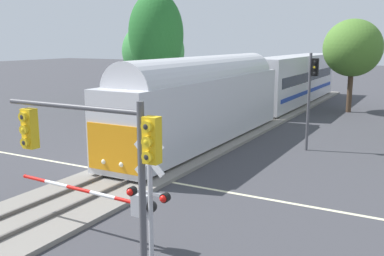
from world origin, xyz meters
The scene contains 12 objects.
ground_plane centered at (0.00, 0.00, 0.00)m, with size 220.00×220.00×0.00m, color #3D3D42.
road_centre_stripe centered at (0.00, 0.00, 0.00)m, with size 44.00×0.20×0.01m.
railway_track centered at (0.00, 0.00, 0.10)m, with size 4.40×80.00×0.32m.
commuter_train centered at (0.00, 16.86, 2.79)m, with size 3.04×39.80×5.16m.
crossing_gate_near centered at (4.16, -6.06, 1.40)m, with size 5.69×0.40×1.80m.
crossing_signal_mast centered at (5.62, -6.86, 2.31)m, with size 1.36×0.44×3.78m.
crossing_gate_far centered at (-4.21, 6.06, 1.40)m, with size 5.47×0.40×1.80m.
traffic_signal_near_right centered at (5.77, -9.06, 3.85)m, with size 4.40×0.38×5.13m.
traffic_signal_far_side centered at (6.13, 9.00, 3.81)m, with size 0.53×0.38×5.70m.
oak_behind_train centered at (-10.37, 17.98, 6.92)m, with size 5.04×5.04×10.80m.
pine_left_background centered at (-13.65, 22.42, 5.31)m, with size 6.50×6.50×8.45m.
elm_centre_background centered at (5.71, 25.16, 5.74)m, with size 5.15×5.15×8.30m.
Camera 1 is at (12.24, -16.51, 6.36)m, focal length 41.24 mm.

